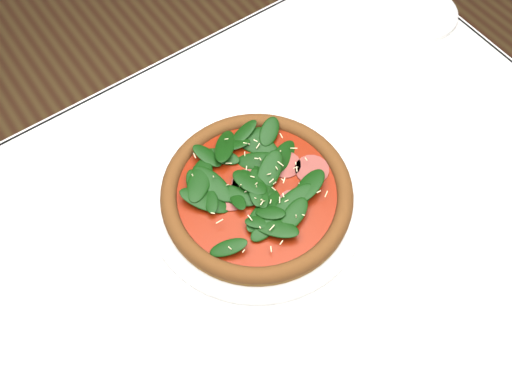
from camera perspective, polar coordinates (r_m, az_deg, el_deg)
ground at (r=1.61m, az=0.20°, el=-15.72°), size 6.00×6.00×0.00m
dining_table at (r=0.99m, az=0.31°, el=-6.76°), size 1.21×0.81×0.75m
plate at (r=0.92m, az=0.09°, el=-0.60°), size 0.36×0.36×0.02m
pizza at (r=0.90m, az=0.09°, el=0.03°), size 0.33×0.33×0.04m
saucer_far at (r=1.23m, az=16.09°, el=16.85°), size 0.15×0.15×0.01m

